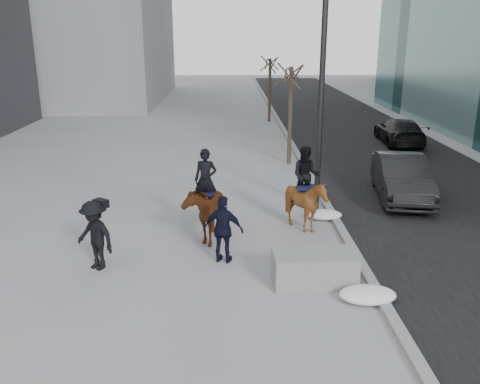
{
  "coord_description": "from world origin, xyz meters",
  "views": [
    {
      "loc": [
        -0.3,
        -11.82,
        5.59
      ],
      "look_at": [
        0.0,
        1.2,
        1.5
      ],
      "focal_mm": 38.0,
      "sensor_mm": 36.0,
      "label": 1
    }
  ],
  "objects_px": {
    "planter": "(314,268)",
    "mounted_left": "(206,206)",
    "car_near": "(402,177)",
    "mounted_right": "(306,197)"
  },
  "relations": [
    {
      "from": "car_near",
      "to": "mounted_left",
      "type": "height_order",
      "value": "mounted_left"
    },
    {
      "from": "planter",
      "to": "car_near",
      "type": "height_order",
      "value": "car_near"
    },
    {
      "from": "planter",
      "to": "mounted_right",
      "type": "distance_m",
      "value": 3.46
    },
    {
      "from": "car_near",
      "to": "mounted_right",
      "type": "relative_size",
      "value": 1.84
    },
    {
      "from": "car_near",
      "to": "mounted_right",
      "type": "xyz_separation_m",
      "value": [
        -3.81,
        -2.93,
        0.25
      ]
    },
    {
      "from": "car_near",
      "to": "mounted_left",
      "type": "distance_m",
      "value": 7.55
    },
    {
      "from": "car_near",
      "to": "mounted_left",
      "type": "bearing_deg",
      "value": -144.19
    },
    {
      "from": "planter",
      "to": "mounted_left",
      "type": "height_order",
      "value": "mounted_left"
    },
    {
      "from": "planter",
      "to": "car_near",
      "type": "bearing_deg",
      "value": 57.07
    },
    {
      "from": "mounted_left",
      "to": "mounted_right",
      "type": "relative_size",
      "value": 1.03
    }
  ]
}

